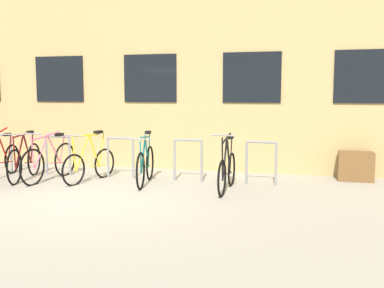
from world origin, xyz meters
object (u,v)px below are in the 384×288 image
Objects in this scene: bicycle_teal at (145,164)px; bicycle_maroon at (25,161)px; bicycle_yellow at (90,163)px; bicycle_red at (0,160)px; bicycle_pink at (50,161)px; planter_box at (356,166)px; bicycle_black at (227,171)px.

bicycle_teal is 0.97× the size of bicycle_maroon.
bicycle_teal reaches higher than bicycle_yellow.
bicycle_maroon is (0.64, -0.05, 0.02)m from bicycle_red.
bicycle_pink is at bearing -0.17° from bicycle_red.
bicycle_teal reaches higher than planter_box.
bicycle_red is 4.97m from bicycle_black.
bicycle_teal is (1.20, 0.05, 0.02)m from bicycle_yellow.
bicycle_red is 2.07m from bicycle_yellow.
bicycle_pink is at bearing 179.20° from bicycle_black.
bicycle_teal is 4.35m from planter_box.
bicycle_teal reaches higher than bicycle_pink.
bicycle_yellow is at bearing 2.97° from bicycle_red.
bicycle_black reaches higher than bicycle_pink.
bicycle_pink is 2.62× the size of planter_box.
bicycle_red reaches higher than bicycle_teal.
planter_box is at bearing 15.36° from bicycle_yellow.
bicycle_pink is at bearing -165.73° from planter_box.
bicycle_maroon is at bearing -175.19° from bicycle_pink.
bicycle_red reaches higher than bicycle_maroon.
bicycle_pink is 0.56m from bicycle_maroon.
bicycle_red is at bearing 179.83° from bicycle_pink.
bicycle_red reaches higher than planter_box.
bicycle_yellow is at bearing -164.64° from planter_box.
bicycle_red is at bearing -168.01° from planter_box.
bicycle_pink is (-3.76, 0.05, 0.02)m from bicycle_black.
bicycle_black is at bearing -146.11° from planter_box.
bicycle_yellow is 1.43m from bicycle_maroon.
bicycle_pink is at bearing -172.65° from bicycle_yellow.
bicycle_red is 0.93× the size of bicycle_pink.
bicycle_teal is (3.27, 0.15, 0.02)m from bicycle_red.
bicycle_red and bicycle_black have the same top height.
bicycle_pink is at bearing -175.66° from bicycle_teal.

